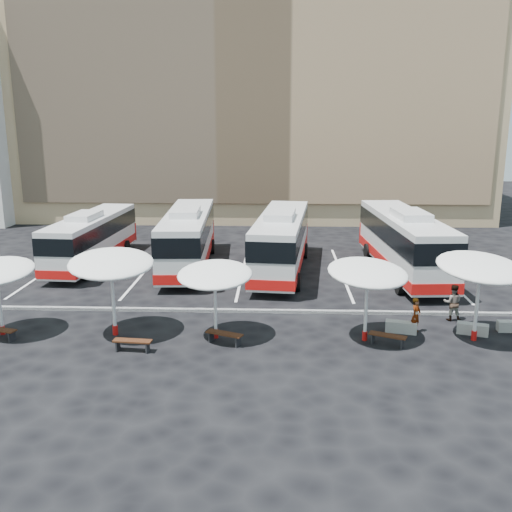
{
  "coord_description": "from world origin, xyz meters",
  "views": [
    {
      "loc": [
        2.1,
        -25.59,
        9.18
      ],
      "look_at": [
        1.0,
        3.0,
        2.2
      ],
      "focal_mm": 40.0,
      "sensor_mm": 36.0,
      "label": 1
    }
  ],
  "objects_px": {
    "bus_0": "(92,237)",
    "passenger_1": "(453,303)",
    "bus_3": "(404,240)",
    "sunshade_3": "(368,273)",
    "bus_2": "(281,239)",
    "sunshade_4": "(480,268)",
    "passenger_0": "(416,315)",
    "bus_1": "(188,236)",
    "conc_bench_0": "(401,327)",
    "conc_bench_2": "(512,326)",
    "wood_bench_3": "(388,337)",
    "wood_bench_2": "(224,335)",
    "sunshade_1": "(111,264)",
    "wood_bench_1": "(133,343)",
    "sunshade_2": "(215,275)",
    "conc_bench_1": "(473,329)"
  },
  "relations": [
    {
      "from": "bus_3",
      "to": "sunshade_3",
      "type": "distance_m",
      "value": 11.51
    },
    {
      "from": "bus_2",
      "to": "conc_bench_1",
      "type": "relative_size",
      "value": 9.56
    },
    {
      "from": "bus_0",
      "to": "bus_1",
      "type": "height_order",
      "value": "bus_1"
    },
    {
      "from": "wood_bench_3",
      "to": "conc_bench_2",
      "type": "height_order",
      "value": "conc_bench_2"
    },
    {
      "from": "sunshade_4",
      "to": "wood_bench_1",
      "type": "xyz_separation_m",
      "value": [
        -14.14,
        -1.72,
        -2.81
      ]
    },
    {
      "from": "sunshade_4",
      "to": "conc_bench_2",
      "type": "height_order",
      "value": "sunshade_4"
    },
    {
      "from": "sunshade_1",
      "to": "passenger_1",
      "type": "distance_m",
      "value": 15.48
    },
    {
      "from": "sunshade_4",
      "to": "conc_bench_0",
      "type": "height_order",
      "value": "sunshade_4"
    },
    {
      "from": "sunshade_1",
      "to": "sunshade_3",
      "type": "distance_m",
      "value": 10.73
    },
    {
      "from": "wood_bench_3",
      "to": "conc_bench_2",
      "type": "xyz_separation_m",
      "value": [
        5.78,
        1.79,
        -0.12
      ]
    },
    {
      "from": "wood_bench_2",
      "to": "wood_bench_3",
      "type": "relative_size",
      "value": 1.04
    },
    {
      "from": "sunshade_4",
      "to": "wood_bench_3",
      "type": "bearing_deg",
      "value": -169.3
    },
    {
      "from": "bus_1",
      "to": "bus_2",
      "type": "xyz_separation_m",
      "value": [
        5.83,
        -0.82,
        0.01
      ]
    },
    {
      "from": "conc_bench_2",
      "to": "passenger_1",
      "type": "relative_size",
      "value": 0.73
    },
    {
      "from": "sunshade_1",
      "to": "wood_bench_2",
      "type": "relative_size",
      "value": 2.74
    },
    {
      "from": "wood_bench_1",
      "to": "sunshade_4",
      "type": "bearing_deg",
      "value": 6.95
    },
    {
      "from": "sunshade_4",
      "to": "bus_2",
      "type": "bearing_deg",
      "value": 126.66
    },
    {
      "from": "sunshade_3",
      "to": "wood_bench_2",
      "type": "xyz_separation_m",
      "value": [
        -5.89,
        -0.62,
        -2.58
      ]
    },
    {
      "from": "wood_bench_3",
      "to": "passenger_1",
      "type": "relative_size",
      "value": 0.91
    },
    {
      "from": "sunshade_1",
      "to": "sunshade_2",
      "type": "bearing_deg",
      "value": -2.61
    },
    {
      "from": "bus_2",
      "to": "passenger_0",
      "type": "height_order",
      "value": "bus_2"
    },
    {
      "from": "sunshade_2",
      "to": "passenger_1",
      "type": "distance_m",
      "value": 11.19
    },
    {
      "from": "bus_0",
      "to": "wood_bench_1",
      "type": "distance_m",
      "value": 15.15
    },
    {
      "from": "bus_3",
      "to": "wood_bench_2",
      "type": "xyz_separation_m",
      "value": [
        -9.72,
        -11.44,
        -1.66
      ]
    },
    {
      "from": "sunshade_3",
      "to": "passenger_0",
      "type": "xyz_separation_m",
      "value": [
        2.34,
        0.99,
        -2.17
      ]
    },
    {
      "from": "wood_bench_1",
      "to": "passenger_1",
      "type": "height_order",
      "value": "passenger_1"
    },
    {
      "from": "sunshade_1",
      "to": "wood_bench_1",
      "type": "xyz_separation_m",
      "value": [
        1.2,
        -1.76,
        -2.81
      ]
    },
    {
      "from": "sunshade_1",
      "to": "passenger_1",
      "type": "relative_size",
      "value": 2.59
    },
    {
      "from": "conc_bench_1",
      "to": "sunshade_1",
      "type": "bearing_deg",
      "value": -177.67
    },
    {
      "from": "bus_0",
      "to": "passenger_1",
      "type": "height_order",
      "value": "bus_0"
    },
    {
      "from": "bus_0",
      "to": "sunshade_1",
      "type": "distance_m",
      "value": 13.06
    },
    {
      "from": "bus_1",
      "to": "conc_bench_1",
      "type": "xyz_separation_m",
      "value": [
        14.1,
        -11.04,
        -1.72
      ]
    },
    {
      "from": "bus_3",
      "to": "bus_1",
      "type": "bearing_deg",
      "value": 171.37
    },
    {
      "from": "wood_bench_1",
      "to": "conc_bench_2",
      "type": "height_order",
      "value": "wood_bench_1"
    },
    {
      "from": "bus_1",
      "to": "conc_bench_2",
      "type": "distance_m",
      "value": 19.25
    },
    {
      "from": "bus_2",
      "to": "wood_bench_1",
      "type": "distance_m",
      "value": 14.07
    },
    {
      "from": "conc_bench_2",
      "to": "passenger_0",
      "type": "relative_size",
      "value": 0.81
    },
    {
      "from": "sunshade_4",
      "to": "conc_bench_1",
      "type": "bearing_deg",
      "value": 76.49
    },
    {
      "from": "sunshade_2",
      "to": "passenger_0",
      "type": "distance_m",
      "value": 8.94
    },
    {
      "from": "bus_2",
      "to": "sunshade_4",
      "type": "height_order",
      "value": "bus_2"
    },
    {
      "from": "wood_bench_2",
      "to": "wood_bench_1",
      "type": "bearing_deg",
      "value": -165.75
    },
    {
      "from": "bus_0",
      "to": "wood_bench_2",
      "type": "relative_size",
      "value": 6.82
    },
    {
      "from": "bus_3",
      "to": "conc_bench_2",
      "type": "bearing_deg",
      "value": -77.55
    },
    {
      "from": "passenger_0",
      "to": "wood_bench_1",
      "type": "bearing_deg",
      "value": 140.12
    },
    {
      "from": "conc_bench_1",
      "to": "conc_bench_2",
      "type": "relative_size",
      "value": 1.03
    },
    {
      "from": "sunshade_4",
      "to": "conc_bench_0",
      "type": "bearing_deg",
      "value": 164.93
    },
    {
      "from": "wood_bench_3",
      "to": "passenger_1",
      "type": "distance_m",
      "value": 4.76
    },
    {
      "from": "wood_bench_2",
      "to": "conc_bench_2",
      "type": "relative_size",
      "value": 1.29
    },
    {
      "from": "sunshade_3",
      "to": "wood_bench_1",
      "type": "relative_size",
      "value": 2.75
    },
    {
      "from": "conc_bench_1",
      "to": "passenger_0",
      "type": "xyz_separation_m",
      "value": [
        -2.44,
        0.14,
        0.54
      ]
    }
  ]
}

